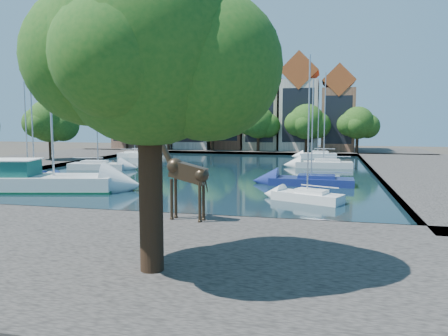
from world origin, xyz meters
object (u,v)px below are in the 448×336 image
object	(u,v)px
giraffe_statue	(183,172)
motorsailer	(30,179)
plane_tree	(152,55)
sailboat_left_a	(28,179)
sailboat_right_a	(307,194)

from	to	relation	value
giraffe_statue	motorsailer	xyz separation A→B (m)	(-15.57, 8.60, -1.94)
motorsailer	plane_tree	bearing A→B (deg)	-43.41
sailboat_left_a	sailboat_right_a	xyz separation A→B (m)	(24.00, -2.88, 0.01)
plane_tree	motorsailer	xyz separation A→B (m)	(-17.07, 16.15, -6.63)
motorsailer	sailboat_right_a	distance (m)	21.47
sailboat_left_a	sailboat_right_a	world-z (taller)	sailboat_right_a
giraffe_statue	motorsailer	bearing A→B (deg)	151.08
plane_tree	sailboat_left_a	xyz separation A→B (m)	(-19.62, 19.28, -7.11)
sailboat_left_a	sailboat_right_a	size ratio (longest dim) A/B	0.89
giraffe_statue	sailboat_left_a	size ratio (longest dim) A/B	0.58
sailboat_left_a	sailboat_right_a	bearing A→B (deg)	-6.85
sailboat_right_a	motorsailer	bearing A→B (deg)	-179.34
plane_tree	sailboat_left_a	bearing A→B (deg)	135.49
giraffe_statue	sailboat_left_a	bearing A→B (deg)	147.06
plane_tree	sailboat_left_a	size ratio (longest dim) A/B	1.21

